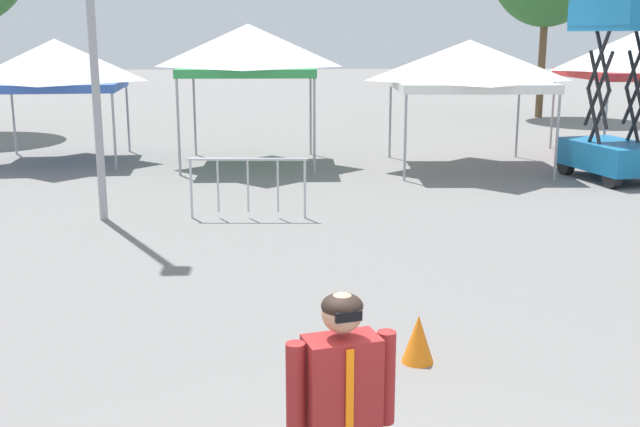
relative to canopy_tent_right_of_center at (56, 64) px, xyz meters
The scene contains 7 objects.
canopy_tent_right_of_center is the anchor object (origin of this frame).
canopy_tent_behind_left 4.87m from the canopy_tent_right_of_center, ahead, with size 3.33×3.33×3.42m.
canopy_tent_far_left 10.15m from the canopy_tent_right_of_center, ahead, with size 3.69×3.69×3.04m.
scissor_lift 13.38m from the canopy_tent_right_of_center, 14.79° to the right, with size 1.84×2.54×3.90m.
person_foreground 16.97m from the canopy_tent_right_of_center, 70.34° to the right, with size 0.63×0.34×1.78m.
crowd_barrier_mid_lot 8.39m from the canopy_tent_right_of_center, 53.43° to the right, with size 2.10×0.19×1.08m.
traffic_cone_near_barrier 14.70m from the canopy_tent_right_of_center, 62.44° to the right, with size 0.32×0.32×0.49m, color orange.
Camera 1 is at (-0.65, -3.45, 3.16)m, focal length 43.39 mm.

